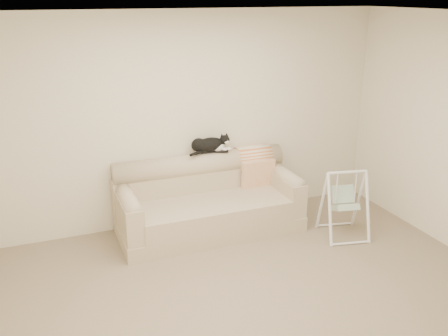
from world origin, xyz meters
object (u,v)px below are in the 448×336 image
at_px(remote_a, 208,152).
at_px(baby_swing, 344,203).
at_px(tuxedo_cat, 209,144).
at_px(sofa, 207,202).
at_px(remote_b, 221,151).

relative_size(remote_a, baby_swing, 0.22).
bearing_deg(tuxedo_cat, remote_a, 159.74).
relative_size(tuxedo_cat, baby_swing, 0.69).
xyz_separation_m(tuxedo_cat, baby_swing, (1.33, -1.01, -0.59)).
height_order(sofa, baby_swing, sofa).
distance_m(remote_a, remote_b, 0.17).
relative_size(remote_b, baby_swing, 0.21).
distance_m(tuxedo_cat, baby_swing, 1.77).
height_order(sofa, remote_b, remote_b).
bearing_deg(remote_b, remote_a, 167.65).
bearing_deg(tuxedo_cat, remote_b, -11.26).
relative_size(sofa, remote_b, 12.46).
xyz_separation_m(remote_a, remote_b, (0.17, -0.04, -0.00)).
xyz_separation_m(remote_b, tuxedo_cat, (-0.15, 0.03, 0.10)).
bearing_deg(baby_swing, sofa, 152.31).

